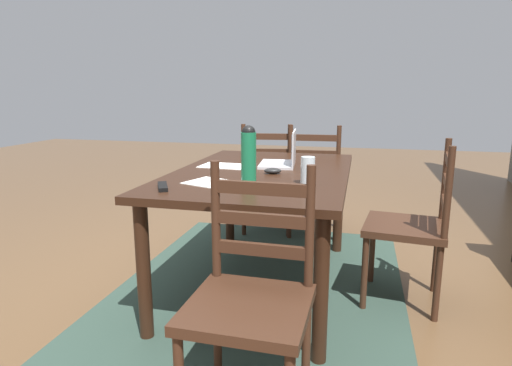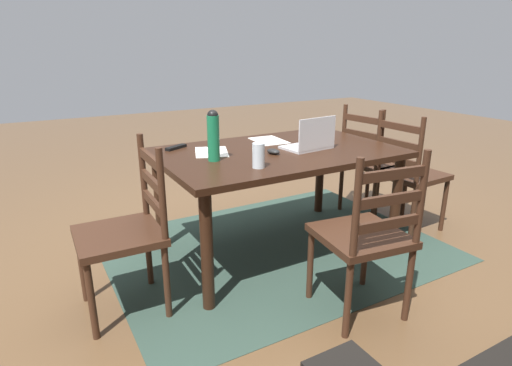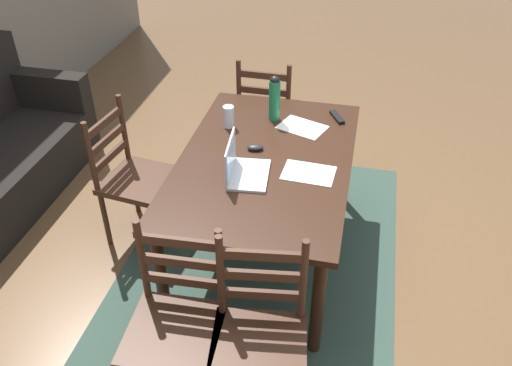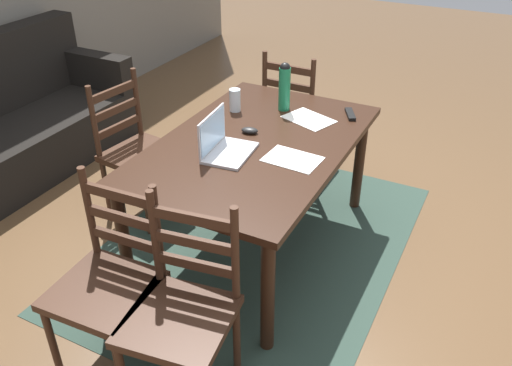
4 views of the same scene
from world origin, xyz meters
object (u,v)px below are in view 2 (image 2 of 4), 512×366
object	(u,v)px
laptop	(311,141)
chair_left_near	(371,162)
chair_left_far	(409,174)
water_bottle	(213,135)
chair_right_far	(126,232)
chair_far_head	(366,237)
drinking_glass	(259,156)
dining_table	(277,162)
computer_mouse	(273,151)
tv_remote	(176,147)

from	to	relation	value
laptop	chair_left_near	bearing A→B (deg)	-161.33
chair_left_far	laptop	xyz separation A→B (m)	(0.88, -0.11, 0.34)
chair_left_far	water_bottle	world-z (taller)	water_bottle
chair_right_far	water_bottle	xyz separation A→B (m)	(-0.60, -0.16, 0.44)
water_bottle	chair_left_far	bearing A→B (deg)	174.07
chair_far_head	drinking_glass	world-z (taller)	chair_far_head
dining_table	drinking_glass	size ratio (longest dim) A/B	11.04
laptop	computer_mouse	bearing A→B (deg)	-3.84
dining_table	chair_left_far	size ratio (longest dim) A/B	1.68
chair_right_far	water_bottle	world-z (taller)	water_bottle
dining_table	laptop	world-z (taller)	laptop
chair_left_near	water_bottle	distance (m)	1.66
chair_left_near	chair_left_far	world-z (taller)	same
dining_table	water_bottle	xyz separation A→B (m)	(0.49, 0.04, 0.25)
computer_mouse	tv_remote	world-z (taller)	computer_mouse
chair_right_far	tv_remote	bearing A→B (deg)	-130.72
chair_right_far	drinking_glass	size ratio (longest dim) A/B	6.56
chair_right_far	computer_mouse	xyz separation A→B (m)	(-1.00, -0.12, 0.30)
water_bottle	chair_far_head	bearing A→B (deg)	119.99
chair_left_far	tv_remote	size ratio (longest dim) A/B	5.59
water_bottle	drinking_glass	xyz separation A→B (m)	(-0.16, 0.27, -0.09)
chair_far_head	tv_remote	bearing A→B (deg)	-64.95
dining_table	tv_remote	bearing A→B (deg)	-32.13
chair_far_head	laptop	xyz separation A→B (m)	(-0.21, -0.78, 0.34)
chair_left_far	computer_mouse	bearing A→B (deg)	-6.11
dining_table	chair_left_near	distance (m)	1.12
dining_table	chair_right_far	distance (m)	1.12
computer_mouse	chair_right_far	bearing A→B (deg)	-6.63
chair_far_head	dining_table	bearing A→B (deg)	-90.34
chair_left_far	water_bottle	size ratio (longest dim) A/B	3.04
chair_left_near	chair_right_far	xyz separation A→B (m)	(2.18, 0.40, 0.00)
chair_right_far	computer_mouse	distance (m)	1.05
tv_remote	chair_far_head	bearing A→B (deg)	-2.69
chair_left_near	laptop	bearing A→B (deg)	18.67
chair_left_near	tv_remote	distance (m)	1.71
dining_table	laptop	xyz separation A→B (m)	(-0.20, 0.10, 0.14)
chair_far_head	water_bottle	distance (m)	1.07
chair_far_head	chair_right_far	bearing A→B (deg)	-32.02
chair_right_far	chair_left_far	size ratio (longest dim) A/B	1.00
chair_right_far	drinking_glass	world-z (taller)	chair_right_far
chair_far_head	water_bottle	xyz separation A→B (m)	(0.48, -0.84, 0.44)
laptop	computer_mouse	world-z (taller)	laptop
chair_far_head	computer_mouse	distance (m)	0.86
water_bottle	drinking_glass	distance (m)	0.33
computer_mouse	tv_remote	distance (m)	0.68
chair_right_far	chair_left_far	bearing A→B (deg)	179.97
chair_right_far	laptop	world-z (taller)	laptop
drinking_glass	computer_mouse	xyz separation A→B (m)	(-0.25, -0.23, -0.06)
computer_mouse	dining_table	bearing A→B (deg)	-149.63
laptop	water_bottle	xyz separation A→B (m)	(0.69, -0.06, 0.10)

